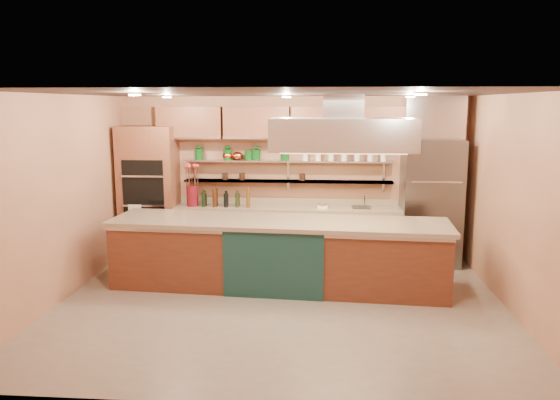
# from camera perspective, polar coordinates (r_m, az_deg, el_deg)

# --- Properties ---
(floor) EXTENTS (6.00, 5.00, 0.02)m
(floor) POSITION_cam_1_polar(r_m,az_deg,el_deg) (7.48, 0.03, -10.97)
(floor) COLOR gray
(floor) RESTS_ON ground
(ceiling) EXTENTS (6.00, 5.00, 0.02)m
(ceiling) POSITION_cam_1_polar(r_m,az_deg,el_deg) (6.99, 0.03, 11.09)
(ceiling) COLOR black
(ceiling) RESTS_ON wall_back
(wall_back) EXTENTS (6.00, 0.04, 2.80)m
(wall_back) POSITION_cam_1_polar(r_m,az_deg,el_deg) (9.56, 1.18, 2.38)
(wall_back) COLOR tan
(wall_back) RESTS_ON floor
(wall_front) EXTENTS (6.00, 0.04, 2.80)m
(wall_front) POSITION_cam_1_polar(r_m,az_deg,el_deg) (4.67, -2.33, -5.73)
(wall_front) COLOR tan
(wall_front) RESTS_ON floor
(wall_left) EXTENTS (0.04, 5.00, 2.80)m
(wall_left) POSITION_cam_1_polar(r_m,az_deg,el_deg) (7.91, -22.19, 0.04)
(wall_left) COLOR tan
(wall_left) RESTS_ON floor
(wall_right) EXTENTS (0.04, 5.00, 2.80)m
(wall_right) POSITION_cam_1_polar(r_m,az_deg,el_deg) (7.49, 23.55, -0.57)
(wall_right) COLOR tan
(wall_right) RESTS_ON floor
(oven_stack) EXTENTS (0.95, 0.64, 2.30)m
(oven_stack) POSITION_cam_1_polar(r_m,az_deg,el_deg) (9.74, -13.49, 0.75)
(oven_stack) COLOR brown
(oven_stack) RESTS_ON floor
(refrigerator) EXTENTS (0.95, 0.72, 2.10)m
(refrigerator) POSITION_cam_1_polar(r_m,az_deg,el_deg) (9.42, 15.46, -0.25)
(refrigerator) COLOR slate
(refrigerator) RESTS_ON floor
(back_counter) EXTENTS (3.84, 0.64, 0.93)m
(back_counter) POSITION_cam_1_polar(r_m,az_deg,el_deg) (9.44, 0.75, -3.49)
(back_counter) COLOR tan
(back_counter) RESTS_ON floor
(wall_shelf_lower) EXTENTS (3.60, 0.26, 0.03)m
(wall_shelf_lower) POSITION_cam_1_polar(r_m,az_deg,el_deg) (9.44, 0.83, 1.98)
(wall_shelf_lower) COLOR silver
(wall_shelf_lower) RESTS_ON wall_back
(wall_shelf_upper) EXTENTS (3.60, 0.26, 0.03)m
(wall_shelf_upper) POSITION_cam_1_polar(r_m,az_deg,el_deg) (9.40, 0.83, 4.09)
(wall_shelf_upper) COLOR silver
(wall_shelf_upper) RESTS_ON wall_back
(upper_cabinets) EXTENTS (4.60, 0.36, 0.55)m
(upper_cabinets) POSITION_cam_1_polar(r_m,az_deg,el_deg) (9.30, 1.13, 8.04)
(upper_cabinets) COLOR brown
(upper_cabinets) RESTS_ON wall_back
(range_hood) EXTENTS (2.00, 1.00, 0.45)m
(range_hood) POSITION_cam_1_polar(r_m,az_deg,el_deg) (7.74, 6.54, 6.84)
(range_hood) COLOR silver
(range_hood) RESTS_ON ceiling
(ceiling_downlights) EXTENTS (4.00, 2.80, 0.02)m
(ceiling_downlights) POSITION_cam_1_polar(r_m,az_deg,el_deg) (7.18, 0.15, 10.82)
(ceiling_downlights) COLOR #FFE5A5
(ceiling_downlights) RESTS_ON ceiling
(island) EXTENTS (4.88, 1.37, 1.01)m
(island) POSITION_cam_1_polar(r_m,az_deg,el_deg) (8.04, -0.16, -5.62)
(island) COLOR brown
(island) RESTS_ON floor
(flower_vase) EXTENTS (0.25, 0.25, 0.35)m
(flower_vase) POSITION_cam_1_polar(r_m,az_deg,el_deg) (9.51, -9.14, 0.42)
(flower_vase) COLOR maroon
(flower_vase) RESTS_ON back_counter
(oil_bottle_cluster) EXTENTS (0.93, 0.49, 0.29)m
(oil_bottle_cluster) POSITION_cam_1_polar(r_m,az_deg,el_deg) (9.39, -5.64, 0.18)
(oil_bottle_cluster) COLOR black
(oil_bottle_cluster) RESTS_ON back_counter
(kitchen_scale) EXTENTS (0.19, 0.16, 0.09)m
(kitchen_scale) POSITION_cam_1_polar(r_m,az_deg,el_deg) (9.27, 4.45, -0.54)
(kitchen_scale) COLOR white
(kitchen_scale) RESTS_ON back_counter
(bar_faucet) EXTENTS (0.04, 0.04, 0.24)m
(bar_faucet) POSITION_cam_1_polar(r_m,az_deg,el_deg) (9.38, 8.82, -0.05)
(bar_faucet) COLOR silver
(bar_faucet) RESTS_ON back_counter
(copper_kettle) EXTENTS (0.24, 0.24, 0.14)m
(copper_kettle) POSITION_cam_1_polar(r_m,az_deg,el_deg) (9.49, -4.46, 4.64)
(copper_kettle) COLOR #DB6232
(copper_kettle) RESTS_ON wall_shelf_upper
(green_canister) EXTENTS (0.16, 0.16, 0.17)m
(green_canister) POSITION_cam_1_polar(r_m,az_deg,el_deg) (9.46, -3.28, 4.71)
(green_canister) COLOR #0D4113
(green_canister) RESTS_ON wall_shelf_upper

